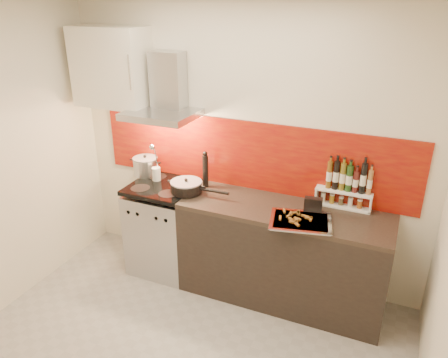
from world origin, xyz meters
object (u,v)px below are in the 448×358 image
at_px(range_stove, 165,228).
at_px(pepper_mill, 205,170).
at_px(saute_pan, 187,187).
at_px(counter, 282,254).
at_px(baking_tray, 300,221).
at_px(stock_pot, 146,166).

xyz_separation_m(range_stove, pepper_mill, (0.38, 0.15, 0.63)).
bearing_deg(pepper_mill, saute_pan, -116.39).
xyz_separation_m(counter, baking_tray, (0.18, -0.18, 0.47)).
xyz_separation_m(pepper_mill, baking_tray, (0.99, -0.33, -0.15)).
bearing_deg(pepper_mill, stock_pot, 179.50).
bearing_deg(saute_pan, range_stove, 172.12).
height_order(counter, saute_pan, saute_pan).
height_order(counter, pepper_mill, pepper_mill).
relative_size(range_stove, baking_tray, 1.65).
bearing_deg(counter, saute_pan, -177.21).
bearing_deg(saute_pan, stock_pot, 160.86).
relative_size(range_stove, pepper_mill, 2.59).
height_order(counter, stock_pot, stock_pot).
xyz_separation_m(range_stove, stock_pot, (-0.28, 0.16, 0.56)).
distance_m(range_stove, stock_pot, 0.64).
distance_m(counter, saute_pan, 1.05).
height_order(range_stove, counter, range_stove).
bearing_deg(counter, stock_pot, 174.13).
bearing_deg(pepper_mill, counter, -10.15).
bearing_deg(stock_pot, pepper_mill, -0.50).
relative_size(counter, stock_pot, 7.37).
height_order(range_stove, pepper_mill, pepper_mill).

